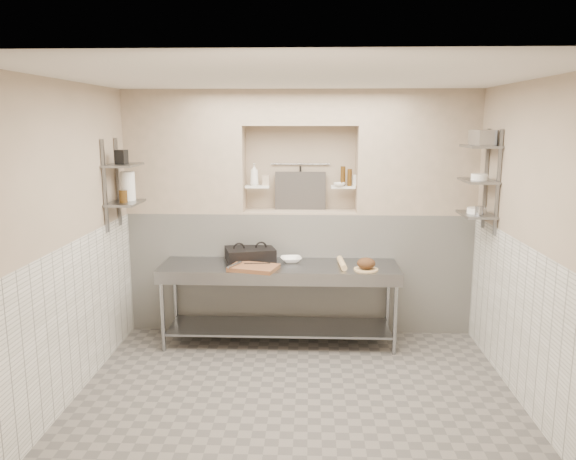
{
  "coord_description": "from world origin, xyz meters",
  "views": [
    {
      "loc": [
        0.12,
        -4.76,
        2.45
      ],
      "look_at": [
        -0.11,
        0.9,
        1.35
      ],
      "focal_mm": 35.0,
      "sensor_mm": 36.0,
      "label": 1
    }
  ],
  "objects_px": {
    "rolling_pin": "(342,263)",
    "prep_table": "(279,288)",
    "cutting_board": "(254,268)",
    "panini_press": "(250,254)",
    "bottle_soap": "(254,175)",
    "jug_left": "(128,186)",
    "bread_loaf": "(366,263)",
    "bowl_alcove": "(339,185)",
    "mixing_bowl": "(291,260)"
  },
  "relations": [
    {
      "from": "prep_table",
      "to": "jug_left",
      "type": "height_order",
      "value": "jug_left"
    },
    {
      "from": "cutting_board",
      "to": "jug_left",
      "type": "distance_m",
      "value": 1.61
    },
    {
      "from": "mixing_bowl",
      "to": "rolling_pin",
      "type": "relative_size",
      "value": 0.55
    },
    {
      "from": "panini_press",
      "to": "cutting_board",
      "type": "xyz_separation_m",
      "value": [
        0.08,
        -0.4,
        -0.05
      ]
    },
    {
      "from": "rolling_pin",
      "to": "bottle_soap",
      "type": "relative_size",
      "value": 1.68
    },
    {
      "from": "prep_table",
      "to": "bottle_soap",
      "type": "xyz_separation_m",
      "value": [
        -0.32,
        0.54,
        1.2
      ]
    },
    {
      "from": "rolling_pin",
      "to": "bread_loaf",
      "type": "xyz_separation_m",
      "value": [
        0.25,
        -0.16,
        0.04
      ]
    },
    {
      "from": "cutting_board",
      "to": "rolling_pin",
      "type": "relative_size",
      "value": 1.13
    },
    {
      "from": "cutting_board",
      "to": "jug_left",
      "type": "height_order",
      "value": "jug_left"
    },
    {
      "from": "rolling_pin",
      "to": "panini_press",
      "type": "bearing_deg",
      "value": 168.46
    },
    {
      "from": "mixing_bowl",
      "to": "rolling_pin",
      "type": "xyz_separation_m",
      "value": [
        0.56,
        -0.15,
        0.0
      ]
    },
    {
      "from": "cutting_board",
      "to": "bowl_alcove",
      "type": "distance_m",
      "value": 1.42
    },
    {
      "from": "panini_press",
      "to": "rolling_pin",
      "type": "relative_size",
      "value": 1.43
    },
    {
      "from": "prep_table",
      "to": "bread_loaf",
      "type": "bearing_deg",
      "value": -9.88
    },
    {
      "from": "bottle_soap",
      "to": "rolling_pin",
      "type": "bearing_deg",
      "value": -28.71
    },
    {
      "from": "mixing_bowl",
      "to": "bread_loaf",
      "type": "relative_size",
      "value": 1.21
    },
    {
      "from": "prep_table",
      "to": "mixing_bowl",
      "type": "height_order",
      "value": "mixing_bowl"
    },
    {
      "from": "prep_table",
      "to": "panini_press",
      "type": "distance_m",
      "value": 0.52
    },
    {
      "from": "rolling_pin",
      "to": "jug_left",
      "type": "relative_size",
      "value": 1.4
    },
    {
      "from": "panini_press",
      "to": "bread_loaf",
      "type": "height_order",
      "value": "panini_press"
    },
    {
      "from": "prep_table",
      "to": "bowl_alcove",
      "type": "bearing_deg",
      "value": 37.24
    },
    {
      "from": "jug_left",
      "to": "bread_loaf",
      "type": "bearing_deg",
      "value": -3.13
    },
    {
      "from": "panini_press",
      "to": "mixing_bowl",
      "type": "height_order",
      "value": "panini_press"
    },
    {
      "from": "prep_table",
      "to": "bread_loaf",
      "type": "xyz_separation_m",
      "value": [
        0.93,
        -0.16,
        0.33
      ]
    },
    {
      "from": "prep_table",
      "to": "bowl_alcove",
      "type": "relative_size",
      "value": 18.99
    },
    {
      "from": "jug_left",
      "to": "rolling_pin",
      "type": "bearing_deg",
      "value": 0.43
    },
    {
      "from": "cutting_board",
      "to": "mixing_bowl",
      "type": "distance_m",
      "value": 0.52
    },
    {
      "from": "bread_loaf",
      "to": "panini_press",
      "type": "bearing_deg",
      "value": 163.94
    },
    {
      "from": "prep_table",
      "to": "jug_left",
      "type": "relative_size",
      "value": 8.45
    },
    {
      "from": "prep_table",
      "to": "rolling_pin",
      "type": "xyz_separation_m",
      "value": [
        0.68,
        -0.01,
        0.29
      ]
    },
    {
      "from": "mixing_bowl",
      "to": "jug_left",
      "type": "xyz_separation_m",
      "value": [
        -1.75,
        -0.17,
        0.84
      ]
    },
    {
      "from": "bottle_soap",
      "to": "jug_left",
      "type": "xyz_separation_m",
      "value": [
        -1.31,
        -0.57,
        -0.07
      ]
    },
    {
      "from": "cutting_board",
      "to": "bottle_soap",
      "type": "height_order",
      "value": "bottle_soap"
    },
    {
      "from": "cutting_board",
      "to": "mixing_bowl",
      "type": "xyz_separation_m",
      "value": [
        0.39,
        0.34,
        0.01
      ]
    },
    {
      "from": "cutting_board",
      "to": "bowl_alcove",
      "type": "relative_size",
      "value": 3.56
    },
    {
      "from": "rolling_pin",
      "to": "bowl_alcove",
      "type": "bearing_deg",
      "value": 91.82
    },
    {
      "from": "prep_table",
      "to": "cutting_board",
      "type": "distance_m",
      "value": 0.43
    },
    {
      "from": "panini_press",
      "to": "mixing_bowl",
      "type": "bearing_deg",
      "value": -22.73
    },
    {
      "from": "jug_left",
      "to": "mixing_bowl",
      "type": "bearing_deg",
      "value": 5.52
    },
    {
      "from": "cutting_board",
      "to": "rolling_pin",
      "type": "xyz_separation_m",
      "value": [
        0.94,
        0.19,
        0.01
      ]
    },
    {
      "from": "prep_table",
      "to": "bread_loaf",
      "type": "relative_size",
      "value": 13.26
    },
    {
      "from": "prep_table",
      "to": "bowl_alcove",
      "type": "distance_m",
      "value": 1.38
    },
    {
      "from": "panini_press",
      "to": "jug_left",
      "type": "bearing_deg",
      "value": 174.3
    },
    {
      "from": "bread_loaf",
      "to": "bottle_soap",
      "type": "xyz_separation_m",
      "value": [
        -1.25,
        0.71,
        0.87
      ]
    },
    {
      "from": "prep_table",
      "to": "panini_press",
      "type": "relative_size",
      "value": 4.21
    },
    {
      "from": "bowl_alcove",
      "to": "jug_left",
      "type": "xyz_separation_m",
      "value": [
        -2.29,
        -0.53,
        0.03
      ]
    },
    {
      "from": "rolling_pin",
      "to": "jug_left",
      "type": "xyz_separation_m",
      "value": [
        -2.31,
        -0.02,
        0.83
      ]
    },
    {
      "from": "rolling_pin",
      "to": "prep_table",
      "type": "bearing_deg",
      "value": 179.56
    },
    {
      "from": "mixing_bowl",
      "to": "bowl_alcove",
      "type": "relative_size",
      "value": 1.73
    },
    {
      "from": "mixing_bowl",
      "to": "jug_left",
      "type": "bearing_deg",
      "value": -174.48
    }
  ]
}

